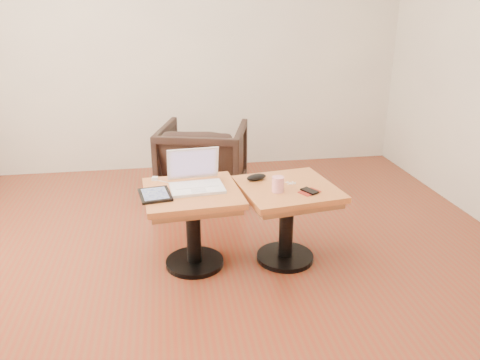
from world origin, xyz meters
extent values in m
cube|color=brown|center=(0.00, 0.00, 0.00)|extent=(4.50, 4.50, 0.01)
cube|color=#BCB5A9|center=(0.00, 2.25, 1.35)|extent=(4.50, 0.02, 2.70)
cube|color=#BCB5A9|center=(0.00, -2.25, 1.35)|extent=(4.50, 0.02, 2.70)
cylinder|color=black|center=(-0.06, 0.20, 0.02)|extent=(0.39, 0.39, 0.03)
cylinder|color=black|center=(-0.06, 0.20, 0.27)|extent=(0.10, 0.10, 0.47)
cube|color=brown|center=(-0.06, 0.20, 0.48)|extent=(0.58, 0.58, 0.04)
cube|color=#A05527|center=(-0.06, 0.20, 0.52)|extent=(0.64, 0.64, 0.04)
cylinder|color=black|center=(0.56, 0.17, 0.02)|extent=(0.39, 0.39, 0.03)
cylinder|color=black|center=(0.56, 0.17, 0.27)|extent=(0.10, 0.10, 0.47)
cube|color=brown|center=(0.56, 0.17, 0.48)|extent=(0.62, 0.62, 0.04)
cube|color=#A05527|center=(0.56, 0.17, 0.52)|extent=(0.67, 0.67, 0.04)
cube|color=white|center=(-0.03, 0.20, 0.55)|extent=(0.35, 0.26, 0.02)
cube|color=silver|center=(-0.03, 0.24, 0.56)|extent=(0.28, 0.13, 0.00)
cube|color=silver|center=(-0.02, 0.14, 0.56)|extent=(0.10, 0.07, 0.00)
cube|color=white|center=(-0.04, 0.35, 0.67)|extent=(0.34, 0.09, 0.22)
cube|color=maroon|center=(-0.04, 0.35, 0.67)|extent=(0.30, 0.07, 0.18)
cube|color=black|center=(-0.29, 0.14, 0.55)|extent=(0.22, 0.26, 0.02)
cube|color=#191E38|center=(-0.29, 0.14, 0.56)|extent=(0.18, 0.22, 0.00)
cube|color=white|center=(-0.29, 0.42, 0.55)|extent=(0.04, 0.04, 0.02)
ellipsoid|color=black|center=(0.38, 0.30, 0.56)|extent=(0.15, 0.10, 0.04)
cylinder|color=#F14761|center=(0.47, 0.09, 0.59)|extent=(0.10, 0.10, 0.10)
sphere|color=white|center=(0.58, 0.20, 0.54)|extent=(0.01, 0.01, 0.01)
sphere|color=white|center=(0.60, 0.21, 0.54)|extent=(0.01, 0.01, 0.01)
sphere|color=white|center=(0.57, 0.22, 0.54)|extent=(0.01, 0.01, 0.01)
sphere|color=white|center=(0.61, 0.19, 0.54)|extent=(0.01, 0.01, 0.01)
cylinder|color=white|center=(0.58, 0.20, 0.54)|extent=(0.07, 0.04, 0.00)
cube|color=maroon|center=(0.66, 0.04, 0.54)|extent=(0.15, 0.14, 0.01)
cube|color=black|center=(0.66, 0.04, 0.55)|extent=(0.11, 0.13, 0.01)
imported|color=black|center=(0.11, 1.37, 0.34)|extent=(0.89, 0.90, 0.67)
camera|label=1|loc=(-0.20, -2.56, 1.65)|focal=35.00mm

